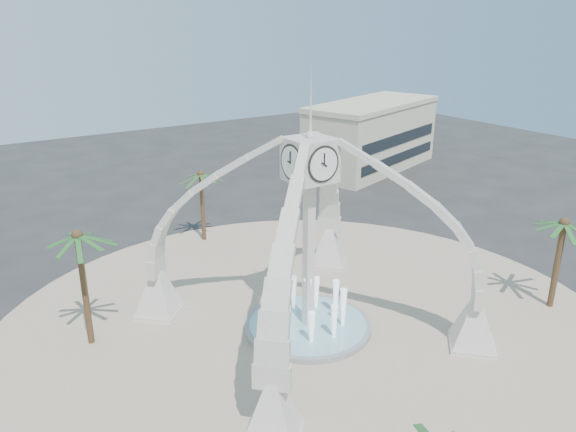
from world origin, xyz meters
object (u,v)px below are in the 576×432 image
clock_tower (309,234)px  palm_west (77,237)px  palm_east (564,224)px  fountain (308,325)px  palm_north (201,175)px

clock_tower → palm_west: 13.30m
palm_east → palm_west: (-27.40, 12.75, 0.89)m
fountain → palm_north: bearing=86.4°
palm_north → palm_west: bearing=-138.8°
palm_north → clock_tower: bearing=-93.6°
palm_east → palm_west: size_ratio=0.89×
palm_east → palm_west: 30.24m
palm_west → clock_tower: bearing=-26.7°
clock_tower → palm_north: 17.37m
fountain → palm_west: size_ratio=1.02×
palm_east → palm_north: size_ratio=1.02×
fountain → palm_north: size_ratio=1.18×
fountain → palm_west: palm_west is taller
palm_east → palm_north: (-14.43, 24.11, -0.07)m
fountain → palm_north: palm_north is taller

